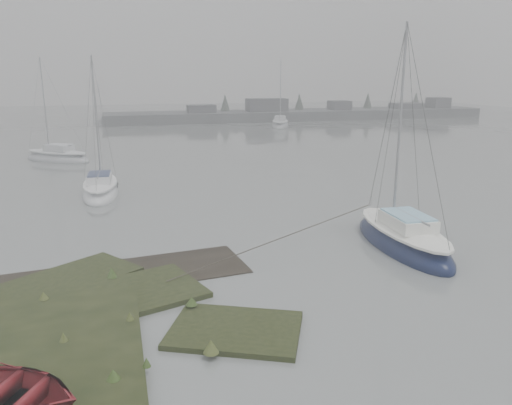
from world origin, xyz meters
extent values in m
plane|color=slate|center=(0.00, 30.00, 0.00)|extent=(160.00, 160.00, 0.00)
cube|color=#4C4F51|center=(26.00, 62.00, 0.60)|extent=(60.00, 8.00, 1.60)
cube|color=#424247|center=(10.00, 61.00, 1.40)|extent=(4.00, 3.00, 2.20)
cube|color=#424247|center=(20.00, 61.00, 1.80)|extent=(6.00, 3.00, 3.00)
cube|color=#424247|center=(32.00, 61.00, 1.55)|extent=(3.00, 3.00, 2.50)
cube|color=#424247|center=(44.00, 61.00, 1.30)|extent=(5.00, 3.00, 2.00)
cube|color=#424247|center=(50.00, 61.00, 1.70)|extent=(3.00, 3.00, 2.80)
cone|color=#384238|center=(14.00, 63.00, 2.20)|extent=(2.00, 2.00, 3.50)
cone|color=#384238|center=(26.00, 63.00, 2.20)|extent=(2.00, 2.00, 3.50)
cone|color=#384238|center=(38.00, 63.00, 2.20)|extent=(2.00, 2.00, 3.50)
cone|color=#384238|center=(47.00, 63.00, 2.20)|extent=(2.00, 2.00, 3.50)
ellipsoid|color=#0B1233|center=(8.70, 4.48, 0.12)|extent=(2.53, 6.83, 1.64)
ellipsoid|color=white|center=(8.70, 4.48, 0.77)|extent=(2.05, 5.95, 0.46)
cube|color=white|center=(8.68, 4.19, 1.17)|extent=(1.55, 2.38, 0.48)
cube|color=#90C6E1|center=(8.68, 4.19, 1.44)|extent=(1.45, 2.18, 0.08)
cylinder|color=#939399|center=(8.74, 5.35, 4.96)|extent=(0.11, 0.11, 7.70)
cylinder|color=#939399|center=(8.67, 4.00, 1.44)|extent=(0.22, 2.70, 0.09)
ellipsoid|color=white|center=(-3.37, 17.34, 0.10)|extent=(2.24, 6.13, 1.47)
ellipsoid|color=white|center=(-3.37, 17.34, 0.69)|extent=(1.81, 5.33, 0.41)
cube|color=white|center=(-3.38, 17.08, 1.05)|extent=(1.38, 2.13, 0.43)
cube|color=#162149|center=(-3.38, 17.08, 1.30)|extent=(1.29, 1.95, 0.07)
cylinder|color=#939399|center=(-3.34, 18.12, 4.45)|extent=(0.10, 0.10, 6.91)
cylinder|color=#939399|center=(-3.39, 16.91, 1.30)|extent=(0.18, 2.42, 0.08)
ellipsoid|color=#A4A8AE|center=(-7.02, 30.57, 0.11)|extent=(6.16, 5.53, 1.52)
ellipsoid|color=silver|center=(-7.02, 30.57, 0.72)|extent=(5.28, 4.71, 0.43)
cube|color=silver|center=(-6.81, 30.40, 1.09)|extent=(2.51, 2.39, 0.45)
cube|color=silver|center=(-6.81, 30.40, 1.34)|extent=(2.32, 2.21, 0.07)
cylinder|color=#939399|center=(-7.65, 31.08, 4.61)|extent=(0.10, 0.10, 7.15)
cylinder|color=#939399|center=(-6.67, 30.29, 1.34)|extent=(2.00, 1.64, 0.08)
ellipsoid|color=#ADB1B8|center=(19.00, 51.48, 0.12)|extent=(4.38, 7.07, 1.63)
ellipsoid|color=white|center=(19.00, 51.48, 0.77)|extent=(3.67, 6.11, 0.46)
cube|color=white|center=(18.90, 51.21, 1.17)|extent=(2.14, 2.66, 0.48)
cube|color=#AFB2BB|center=(18.90, 51.21, 1.44)|extent=(1.99, 2.45, 0.08)
cylinder|color=#939399|center=(19.30, 52.29, 4.95)|extent=(0.11, 0.11, 7.68)
cylinder|color=#939399|center=(18.84, 51.03, 1.44)|extent=(1.00, 2.56, 0.09)
ellipsoid|color=#AFB3BA|center=(-3.78, 63.34, 0.07)|extent=(4.07, 3.99, 1.04)
ellipsoid|color=silver|center=(-3.78, 63.34, 0.49)|extent=(3.48, 3.41, 0.29)
cube|color=silver|center=(-3.64, 63.21, 0.75)|extent=(1.70, 1.68, 0.31)
cube|color=silver|center=(-3.64, 63.21, 0.92)|extent=(1.57, 1.55, 0.05)
cylinder|color=#939399|center=(-4.17, 63.72, 3.16)|extent=(0.07, 0.07, 4.91)
cylinder|color=#939399|center=(-3.55, 63.13, 0.92)|extent=(1.27, 1.23, 0.06)
imported|color=maroon|center=(-4.80, -2.56, 0.56)|extent=(3.95, 3.60, 0.67)
camera|label=1|loc=(-2.28, -12.52, 6.85)|focal=35.00mm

